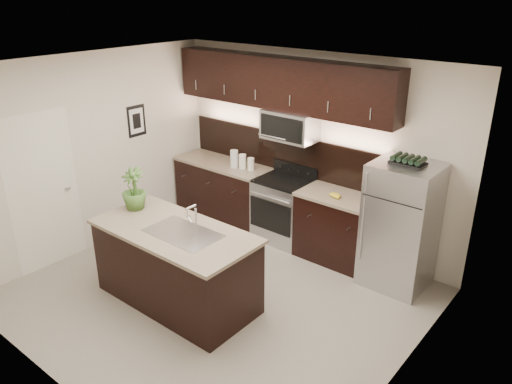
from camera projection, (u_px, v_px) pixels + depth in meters
ground at (217, 295)px, 6.05m from camera, size 4.50×4.50×0.00m
room_walls at (202, 162)px, 5.43m from camera, size 4.52×4.02×2.71m
counter_run at (272, 206)px, 7.34m from camera, size 3.51×0.65×0.94m
upper_fixtures at (282, 91)px, 6.79m from camera, size 3.49×0.40×1.66m
island at (176, 265)px, 5.78m from camera, size 1.96×0.96×0.94m
sink_faucet at (184, 232)px, 5.52m from camera, size 0.84×0.50×0.28m
refrigerator at (400, 226)px, 6.02m from camera, size 0.76×0.69×1.58m
wine_rack at (408, 161)px, 5.70m from camera, size 0.39×0.24×0.10m
plant at (134, 189)px, 6.03m from camera, size 0.35×0.35×0.52m
canisters at (241, 161)px, 7.43m from camera, size 0.39×0.17×0.26m
french_press at (366, 197)px, 6.21m from camera, size 0.10×0.10×0.28m
bananas at (333, 194)px, 6.48m from camera, size 0.20×0.17×0.05m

